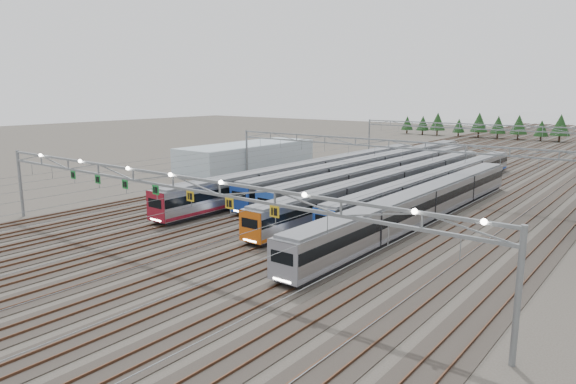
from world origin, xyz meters
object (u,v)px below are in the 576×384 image
Objects in this scene: train_f at (423,204)px; gantry_near at (172,184)px; train_a at (317,172)px; train_b at (377,167)px; gantry_far at (485,131)px; west_shed at (248,156)px; train_c at (392,172)px; train_e at (439,182)px; train_d at (395,183)px; gantry_mid at (389,150)px.

train_f is 29.61m from gantry_near.
train_b reaches higher than train_a.
west_shed is (-33.36, -38.82, -4.01)m from gantry_far.
train_c is 39.41m from gantry_far.
west_shed is (-22.11, 8.05, 0.14)m from train_a.
gantry_far is 51.34m from west_shed.
gantry_near reaches higher than train_c.
train_a is at bearing -164.96° from train_e.
west_shed is (-44.61, 19.37, 0.23)m from train_f.
train_d is 1.18× the size of train_f.
train_b is 14.48m from train_d.
train_a reaches higher than train_c.
gantry_far is (-6.75, 42.03, 4.42)m from train_e.
train_f is 0.93× the size of gantry_far.
gantry_mid reaches higher than train_f.
train_a is 1.02× the size of train_d.
train_b is 14.91m from train_e.
train_f is (18.00, -22.48, -0.09)m from train_b.
train_c is 23.37m from train_f.
train_c is 9.46m from train_e.
train_c is 9.13m from train_d.
train_a is 40.15m from gantry_near.
train_b is 12.21m from gantry_mid.
train_a is 1.01× the size of train_c.
train_a reaches higher than train_f.
train_e is 1.07× the size of gantry_near.
gantry_mid is at bearing 9.45° from train_a.
gantry_mid is 1.88× the size of west_shed.
gantry_far reaches higher than train_f.
train_b is 28.80m from train_f.
gantry_far is (0.05, 85.12, -0.70)m from gantry_near.
gantry_far is (-11.25, 58.19, 4.24)m from train_f.
west_shed reaches higher than train_e.
train_c is at bearing -37.11° from train_b.
train_b reaches higher than train_e.
train_d is 14.32m from train_f.
train_f is 0.93× the size of gantry_mid.
train_a is 2.11× the size of west_shed.
gantry_mid is at bearing -53.99° from train_b.
train_e is 40.24m from west_shed.
gantry_far reaches higher than west_shed.
train_e is at bearing 105.56° from train_f.
train_f reaches higher than train_e.
gantry_mid reaches higher than train_b.
train_a is 13.50m from train_d.
train_c is at bearing 110.93° from gantry_mid.
west_shed reaches higher than train_d.
gantry_far reaches higher than train_b.
train_d is (13.50, -0.19, -0.18)m from train_a.
gantry_mid is at bearing 89.93° from gantry_near.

